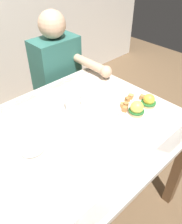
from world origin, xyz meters
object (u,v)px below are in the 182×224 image
at_px(eggs_benedict_plate, 141,107).
at_px(diner_person, 60,77).
at_px(dining_table, 69,147).
at_px(coffee_mug, 73,102).
at_px(fruit_bowl, 31,145).

bearing_deg(eggs_benedict_plate, diner_person, 90.06).
xyz_separation_m(dining_table, eggs_benedict_plate, (0.40, -0.14, 0.13)).
bearing_deg(diner_person, eggs_benedict_plate, -89.94).
distance_m(coffee_mug, diner_person, 0.56).
xyz_separation_m(fruit_bowl, diner_person, (0.60, 0.58, -0.12)).
bearing_deg(coffee_mug, fruit_bowl, -162.93).
height_order(dining_table, fruit_bowl, fruit_bowl).
bearing_deg(coffee_mug, dining_table, -139.04).
bearing_deg(eggs_benedict_plate, dining_table, 160.33).
bearing_deg(eggs_benedict_plate, fruit_bowl, 164.59).
xyz_separation_m(dining_table, diner_person, (0.40, 0.60, 0.02)).
distance_m(eggs_benedict_plate, fruit_bowl, 0.62).
relative_size(fruit_bowl, diner_person, 0.11).
xyz_separation_m(eggs_benedict_plate, diner_person, (-0.00, 0.75, -0.12)).
relative_size(eggs_benedict_plate, diner_person, 0.24).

